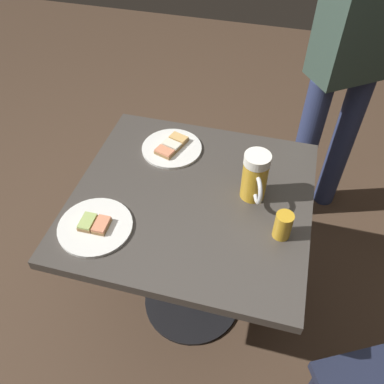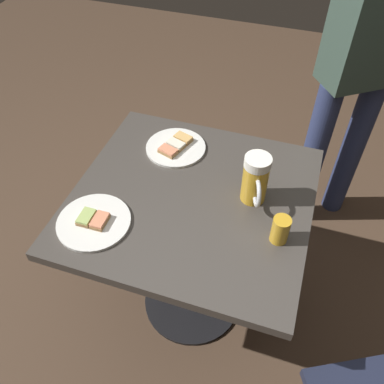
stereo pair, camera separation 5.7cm
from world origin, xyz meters
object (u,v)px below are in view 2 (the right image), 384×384
at_px(plate_near, 176,147).
at_px(beer_glass_small, 280,230).
at_px(plate_far, 94,221).
at_px(patron_standing, 365,55).
at_px(beer_mug, 255,180).

relative_size(plate_near, beer_glass_small, 2.44).
height_order(plate_near, beer_glass_small, beer_glass_small).
height_order(plate_far, beer_glass_small, beer_glass_small).
distance_m(plate_near, patron_standing, 0.85).
xyz_separation_m(plate_far, patron_standing, (0.97, -0.74, 0.21)).
distance_m(plate_near, beer_mug, 0.38).
relative_size(beer_mug, patron_standing, 0.11).
height_order(plate_near, beer_mug, beer_mug).
xyz_separation_m(plate_far, beer_glass_small, (0.12, -0.57, 0.04)).
distance_m(plate_far, beer_glass_small, 0.59).
bearing_deg(plate_far, patron_standing, -37.39).
bearing_deg(plate_far, plate_near, -16.27).
relative_size(plate_far, beer_mug, 1.33).
bearing_deg(beer_mug, patron_standing, -21.69).
bearing_deg(beer_mug, beer_glass_small, -141.82).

